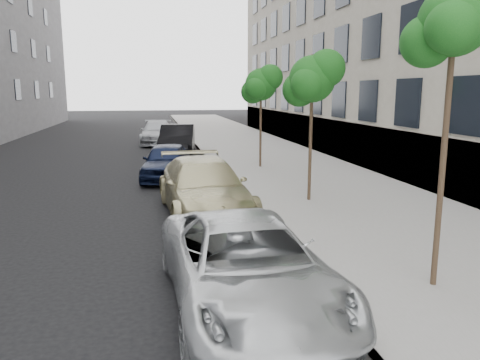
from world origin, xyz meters
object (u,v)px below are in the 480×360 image
object	(u,v)px
tree_near	(456,22)
tree_far	(261,85)
sedan_blue	(167,161)
minivan	(246,266)
tree_mid	(313,79)
suv	(204,188)
sedan_rear	(157,133)
sedan_black	(177,140)

from	to	relation	value
tree_near	tree_far	xyz separation A→B (m)	(0.00, 13.00, -0.80)
tree_far	sedan_blue	size ratio (longest dim) A/B	1.06
tree_far	sedan_blue	distance (m)	5.33
tree_far	minivan	size ratio (longest dim) A/B	0.85
tree_mid	suv	xyz separation A→B (m)	(-3.33, -0.68, -2.98)
suv	sedan_rear	world-z (taller)	suv
sedan_blue	tree_mid	bearing A→B (deg)	-40.88
tree_mid	sedan_blue	distance (m)	7.16
tree_near	suv	size ratio (longest dim) A/B	0.95
sedan_black	sedan_rear	distance (m)	5.72
minivan	suv	distance (m)	5.84
tree_far	sedan_black	bearing A→B (deg)	121.85
tree_near	suv	world-z (taller)	tree_near
tree_far	minivan	bearing A→B (deg)	-104.34
tree_far	minivan	xyz separation A→B (m)	(-3.33, -13.02, -2.97)
tree_mid	suv	size ratio (longest dim) A/B	0.83
tree_far	minivan	world-z (taller)	tree_far
suv	tree_far	bearing A→B (deg)	61.28
sedan_blue	sedan_black	xyz separation A→B (m)	(0.83, 6.89, 0.11)
tree_near	sedan_blue	xyz separation A→B (m)	(-4.15, 11.47, -3.77)
suv	sedan_rear	xyz separation A→B (m)	(-0.97, 18.17, -0.03)
tree_mid	tree_far	world-z (taller)	tree_mid
sedan_black	sedan_rear	size ratio (longest dim) A/B	0.97
minivan	sedan_rear	distance (m)	24.03
minivan	sedan_blue	bearing A→B (deg)	91.88
sedan_rear	sedan_blue	bearing A→B (deg)	-86.71
minivan	suv	size ratio (longest dim) A/B	0.96
suv	sedan_black	world-z (taller)	sedan_black
tree_far	sedan_rear	bearing A→B (deg)	111.32
sedan_blue	sedan_black	bearing A→B (deg)	92.38
tree_mid	sedan_blue	bearing A→B (deg)	129.89
suv	sedan_blue	distance (m)	5.71
minivan	suv	world-z (taller)	suv
sedan_blue	sedan_black	world-z (taller)	sedan_black
tree_far	suv	size ratio (longest dim) A/B	0.82
tree_near	tree_far	size ratio (longest dim) A/B	1.16
tree_near	suv	xyz separation A→B (m)	(-3.33, 5.82, -3.70)
tree_mid	suv	bearing A→B (deg)	-168.52
tree_mid	tree_far	xyz separation A→B (m)	(0.00, 6.50, -0.08)
tree_mid	minivan	xyz separation A→B (m)	(-3.33, -6.52, -3.05)
tree_mid	sedan_black	world-z (taller)	tree_mid
tree_mid	suv	world-z (taller)	tree_mid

